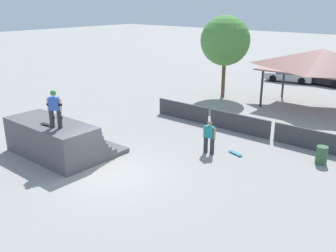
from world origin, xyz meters
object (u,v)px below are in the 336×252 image
(bystander_walking, at_px, (209,136))
(tree_beside_pavilion, at_px, (225,41))
(skater_on_deck, at_px, (54,107))
(skateboard_on_deck, at_px, (48,125))
(parked_car_black, at_px, (325,78))
(parked_car_silver, at_px, (289,75))
(skateboard_on_ground, at_px, (236,153))
(trash_bin, at_px, (322,155))

(bystander_walking, relative_size, tree_beside_pavilion, 0.27)
(skater_on_deck, xyz_separation_m, skateboard_on_deck, (-0.57, -0.07, -0.95))
(parked_car_black, bearing_deg, parked_car_silver, -162.60)
(skateboard_on_ground, distance_m, parked_car_black, 19.32)
(skateboard_on_deck, bearing_deg, tree_beside_pavilion, 84.34)
(bystander_walking, bearing_deg, skateboard_on_ground, -150.29)
(skateboard_on_ground, height_order, parked_car_black, parked_car_black)
(skateboard_on_deck, xyz_separation_m, bystander_walking, (5.25, 5.50, -0.85))
(skater_on_deck, height_order, trash_bin, skater_on_deck)
(skateboard_on_ground, distance_m, tree_beside_pavilion, 12.55)
(parked_car_silver, bearing_deg, skateboard_on_ground, -85.89)
(skater_on_deck, relative_size, tree_beside_pavilion, 0.28)
(skateboard_on_ground, bearing_deg, parked_car_silver, 123.65)
(skateboard_on_ground, xyz_separation_m, parked_car_silver, (-5.11, 18.55, 0.54))
(tree_beside_pavilion, relative_size, parked_car_silver, 1.39)
(skateboard_on_ground, bearing_deg, parked_car_black, 114.24)
(trash_bin, xyz_separation_m, parked_car_silver, (-8.71, 16.99, 0.18))
(bystander_walking, distance_m, trash_bin, 5.26)
(bystander_walking, bearing_deg, parked_car_black, -91.26)
(bystander_walking, relative_size, trash_bin, 1.99)
(parked_car_black, bearing_deg, trash_bin, -66.79)
(parked_car_silver, bearing_deg, skateboard_on_deck, -104.18)
(tree_beside_pavilion, bearing_deg, skateboard_on_ground, -55.00)
(parked_car_silver, bearing_deg, skater_on_deck, -102.87)
(skateboard_on_ground, relative_size, tree_beside_pavilion, 0.14)
(skater_on_deck, xyz_separation_m, skateboard_on_ground, (5.79, 6.17, -2.68))
(trash_bin, bearing_deg, skateboard_on_deck, -141.93)
(bystander_walking, distance_m, parked_car_black, 19.96)
(skater_on_deck, height_order, skateboard_on_deck, skater_on_deck)
(bystander_walking, bearing_deg, parked_car_silver, -82.14)
(skater_on_deck, xyz_separation_m, parked_car_silver, (0.68, 24.72, -2.14))
(skateboard_on_deck, bearing_deg, trash_bin, 30.94)
(skater_on_deck, relative_size, skateboard_on_ground, 2.00)
(skater_on_deck, bearing_deg, parked_car_silver, 57.66)
(skateboard_on_deck, height_order, skateboard_on_ground, skateboard_on_deck)
(skateboard_on_deck, height_order, trash_bin, skateboard_on_deck)
(trash_bin, height_order, parked_car_black, parked_car_black)
(skateboard_on_ground, bearing_deg, bystander_walking, -128.18)
(bystander_walking, distance_m, parked_car_silver, 19.70)
(skater_on_deck, relative_size, parked_car_silver, 0.39)
(tree_beside_pavilion, xyz_separation_m, trash_bin, (10.37, -8.10, -3.91))
(skater_on_deck, bearing_deg, skateboard_on_deck, 156.57)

